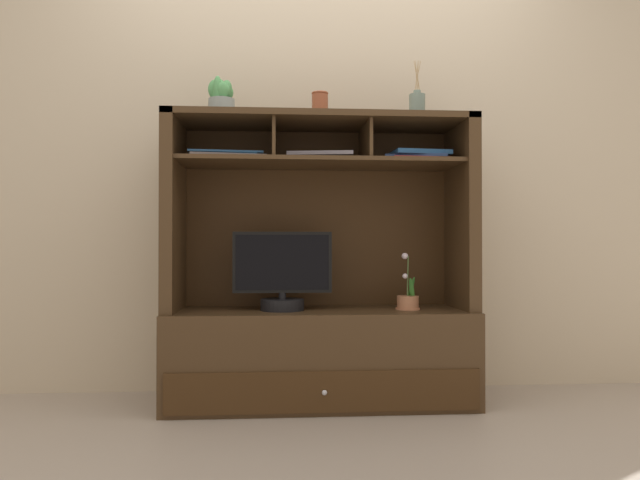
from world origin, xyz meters
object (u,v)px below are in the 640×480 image
at_px(tv_monitor, 282,277).
at_px(potted_succulent, 221,99).
at_px(diffuser_bottle, 417,106).
at_px(potted_orchid, 408,301).
at_px(magazine_stack_centre, 227,157).
at_px(ceramic_vase, 320,105).
at_px(media_console, 320,317).
at_px(magazine_stack_left, 416,157).
at_px(magazine_stack_right, 321,157).

bearing_deg(tv_monitor, potted_succulent, 174.91).
bearing_deg(diffuser_bottle, potted_orchid, -164.80).
bearing_deg(magazine_stack_centre, ceramic_vase, 3.31).
bearing_deg(media_console, potted_orchid, -6.68).
bearing_deg(media_console, tv_monitor, -165.76).
bearing_deg(magazine_stack_left, magazine_stack_right, -178.41).
relative_size(magazine_stack_right, diffuser_bottle, 1.19).
relative_size(tv_monitor, ceramic_vase, 3.63).
height_order(media_console, tv_monitor, media_console).
bearing_deg(potted_succulent, diffuser_bottle, -0.93).
distance_m(potted_orchid, magazine_stack_right, 0.82).
height_order(diffuser_bottle, ceramic_vase, diffuser_bottle).
xyz_separation_m(media_console, potted_succulent, (-0.48, -0.02, 1.07)).
bearing_deg(diffuser_bottle, tv_monitor, -179.07).
distance_m(magazine_stack_left, magazine_stack_right, 0.47).
height_order(magazine_stack_centre, ceramic_vase, ceramic_vase).
distance_m(magazine_stack_left, potted_succulent, 1.00).
height_order(tv_monitor, magazine_stack_centre, magazine_stack_centre).
distance_m(potted_orchid, magazine_stack_centre, 1.13).
distance_m(media_console, tv_monitor, 0.28).
distance_m(potted_orchid, ceramic_vase, 1.06).
bearing_deg(magazine_stack_left, media_console, 176.95).
xyz_separation_m(magazine_stack_centre, potted_succulent, (-0.03, 0.01, 0.28)).
bearing_deg(potted_succulent, magazine_stack_left, -0.28).
bearing_deg(diffuser_bottle, magazine_stack_left, 115.92).
height_order(magazine_stack_right, ceramic_vase, ceramic_vase).
distance_m(media_console, ceramic_vase, 1.05).
relative_size(tv_monitor, potted_succulent, 2.50).
relative_size(potted_orchid, magazine_stack_left, 0.84).
bearing_deg(diffuser_bottle, media_console, 175.68).
bearing_deg(magazine_stack_left, diffuser_bottle, -64.08).
height_order(potted_orchid, ceramic_vase, ceramic_vase).
bearing_deg(magazine_stack_right, tv_monitor, -177.36).
height_order(diffuser_bottle, potted_succulent, diffuser_bottle).
bearing_deg(magazine_stack_right, ceramic_vase, 98.60).
bearing_deg(magazine_stack_left, potted_succulent, 179.72).
xyz_separation_m(magazine_stack_left, magazine_stack_centre, (-0.93, -0.01, -0.01)).
bearing_deg(potted_succulent, media_console, 2.46).
distance_m(magazine_stack_right, diffuser_bottle, 0.54).
relative_size(media_console, potted_succulent, 7.73).
distance_m(magazine_stack_centre, potted_succulent, 0.29).
xyz_separation_m(media_console, diffuser_bottle, (0.48, -0.04, 1.05)).
bearing_deg(magazine_stack_left, ceramic_vase, 177.54).
height_order(media_console, magazine_stack_right, media_console).
distance_m(magazine_stack_centre, magazine_stack_right, 0.46).
xyz_separation_m(media_console, tv_monitor, (-0.19, -0.05, 0.20)).
distance_m(magazine_stack_right, potted_succulent, 0.57).
bearing_deg(potted_orchid, potted_succulent, 178.14).
xyz_separation_m(potted_orchid, magazine_stack_centre, (-0.89, 0.02, 0.70)).
distance_m(tv_monitor, potted_orchid, 0.63).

